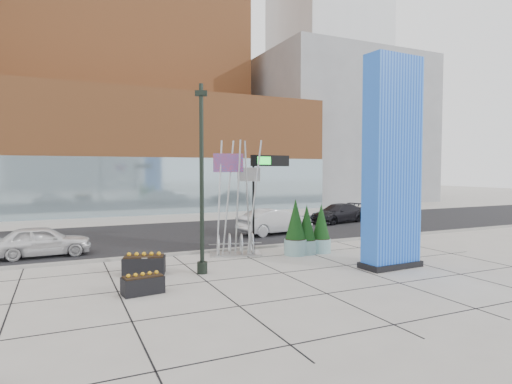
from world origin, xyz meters
name	(u,v)px	position (x,y,z in m)	size (l,w,h in m)	color
ground	(247,270)	(0.00, 0.00, 0.00)	(160.00, 160.00, 0.00)	#9E9991
street_asphalt	(181,234)	(0.00, 10.00, 0.01)	(80.00, 12.00, 0.02)	black
curb_edge	(214,251)	(0.00, 4.00, 0.06)	(80.00, 0.30, 0.12)	gray
tower_podium	(146,153)	(1.00, 27.00, 5.50)	(34.00, 10.00, 11.00)	#A75E30
tower_glass_front	(156,186)	(1.00, 22.20, 2.50)	(34.00, 0.60, 5.00)	#8CA5B2
building_grey_parking	(331,131)	(26.00, 32.00, 9.00)	(20.00, 18.00, 18.00)	slate
building_pale_office	(327,33)	(36.00, 48.00, 27.50)	(16.00, 16.00, 55.00)	#B2B7BC
blue_pylon	(392,166)	(5.42, -1.99, 4.06)	(2.58, 1.27, 8.40)	#0D3CC6
lamp_post	(202,197)	(-1.78, 0.19, 2.91)	(0.49, 0.39, 7.11)	black
public_art_sculpture	(236,225)	(0.72, 3.00, 1.39)	(2.57, 1.79, 5.30)	silver
concrete_bollard	(145,266)	(-3.81, 0.80, 0.34)	(0.35, 0.35, 0.69)	gray
overhead_street_sign	(268,168)	(2.77, 3.80, 3.99)	(2.20, 0.45, 4.65)	black
round_planter_east	(321,229)	(4.60, 1.80, 1.10)	(0.93, 0.93, 2.32)	#7FABAB
round_planter_mid	(295,228)	(3.20, 1.80, 1.23)	(1.04, 1.04, 2.59)	#7FABAB
round_planter_west	(307,230)	(3.80, 1.80, 1.09)	(0.92, 0.92, 2.31)	#7FABAB
box_planter_north	(144,264)	(-3.80, 1.00, 0.39)	(1.69, 1.19, 0.84)	black
box_planter_south	(143,284)	(-4.30, -1.57, 0.32)	(1.33, 0.79, 0.69)	black
car_white_west	(42,241)	(-7.39, 6.19, 0.70)	(1.65, 4.11, 1.40)	white
car_silver_mid	(275,222)	(5.22, 7.80, 0.77)	(1.63, 4.67, 1.54)	#B8BBC1
car_dark_east	(338,213)	(12.02, 10.85, 0.69)	(1.94, 4.77, 1.38)	black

